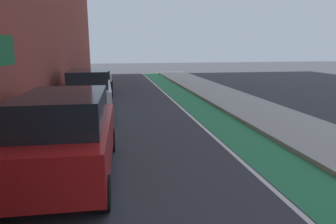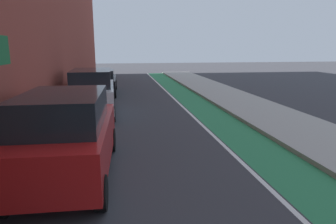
{
  "view_description": "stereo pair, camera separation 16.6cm",
  "coord_description": "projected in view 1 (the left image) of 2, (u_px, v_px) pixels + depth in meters",
  "views": [
    {
      "loc": [
        -1.4,
        3.95,
        2.94
      ],
      "look_at": [
        0.03,
        11.73,
        1.19
      ],
      "focal_mm": 31.53,
      "sensor_mm": 36.0,
      "label": 1
    },
    {
      "loc": [
        -1.24,
        3.92,
        2.94
      ],
      "look_at": [
        0.03,
        11.73,
        1.19
      ],
      "focal_mm": 31.53,
      "sensor_mm": 36.0,
      "label": 2
    }
  ],
  "objects": [
    {
      "name": "parked_suv_white",
      "position": [
        90.0,
        92.0,
        12.91
      ],
      "size": [
        1.99,
        4.5,
        1.98
      ],
      "color": "silver",
      "rests_on": "ground"
    },
    {
      "name": "parked_sedan_black",
      "position": [
        97.0,
        82.0,
        18.56
      ],
      "size": [
        1.97,
        4.67,
        1.53
      ],
      "color": "black",
      "rests_on": "ground"
    },
    {
      "name": "lane_divider_stripe",
      "position": [
        182.0,
        109.0,
        14.29
      ],
      "size": [
        0.12,
        39.16,
        0.0
      ],
      "primitive_type": "cube",
      "color": "white",
      "rests_on": "ground"
    },
    {
      "name": "bike_lane_paint",
      "position": [
        200.0,
        108.0,
        14.45
      ],
      "size": [
        1.6,
        39.16,
        0.0
      ],
      "primitive_type": "cube",
      "color": "#2D8451",
      "rests_on": "ground"
    },
    {
      "name": "ground_plane",
      "position": [
        150.0,
        120.0,
        12.05
      ],
      "size": [
        86.14,
        86.14,
        0.0
      ],
      "primitive_type": "plane",
      "color": "#38383D"
    },
    {
      "name": "sidewalk_right",
      "position": [
        245.0,
        105.0,
        14.85
      ],
      "size": [
        3.08,
        39.16,
        0.14
      ],
      "primitive_type": "cube",
      "color": "#A8A59E",
      "rests_on": "ground"
    },
    {
      "name": "parked_suv_red",
      "position": [
        67.0,
        135.0,
        6.55
      ],
      "size": [
        2.07,
        4.32,
        1.98
      ],
      "color": "red",
      "rests_on": "ground"
    }
  ]
}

